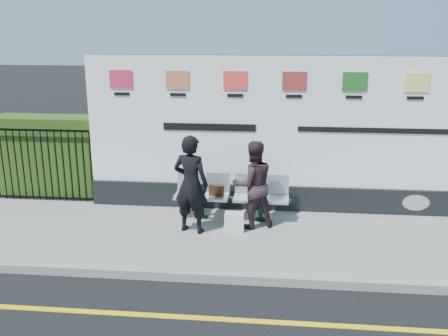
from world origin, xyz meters
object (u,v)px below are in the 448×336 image
at_px(woman_right, 253,184).
at_px(bench, 231,207).
at_px(woman_left, 191,184).
at_px(billboard, 292,146).

bearing_deg(woman_right, bench, -57.83).
xyz_separation_m(bench, woman_right, (0.42, -0.31, 0.57)).
xyz_separation_m(bench, woman_left, (-0.65, -0.64, 0.65)).
xyz_separation_m(woman_left, woman_right, (1.07, 0.33, -0.08)).
height_order(bench, woman_right, woman_right).
bearing_deg(billboard, woman_left, -143.59).
relative_size(bench, woman_right, 1.34).
distance_m(billboard, woman_left, 2.24).
bearing_deg(woman_left, woman_right, -147.12).
xyz_separation_m(billboard, woman_right, (-0.70, -0.97, -0.50)).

